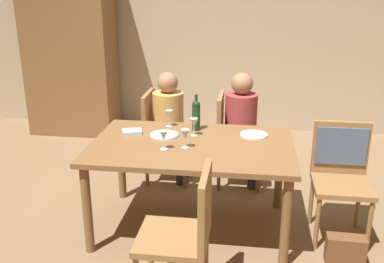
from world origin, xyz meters
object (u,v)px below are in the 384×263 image
object	(u,v)px
chair_far_left	(160,130)
wine_glass_near_left	(194,123)
person_woman_host	(171,119)
armoire_cabinet	(70,50)
wine_glass_near_right	(164,136)
handbag	(345,250)
chair_right_end	(341,163)
chair_far_right	(231,133)
dining_table	(192,153)
person_man_bearded	(243,122)
wine_bottle_tall_green	(196,114)
chair_near	(187,229)
dinner_plate_guest_left	(164,135)
wine_glass_centre	(169,115)
wine_glass_far	(185,135)
dinner_plate_host	(254,135)

from	to	relation	value
chair_far_left	wine_glass_near_left	size ratio (longest dim) A/B	6.17
person_woman_host	armoire_cabinet	bearing A→B (deg)	-131.21
wine_glass_near_right	handbag	xyz separation A→B (m)	(1.37, -0.20, -0.75)
armoire_cabinet	wine_glass_near_right	world-z (taller)	armoire_cabinet
armoire_cabinet	chair_right_end	xyz separation A→B (m)	(3.08, -2.15, -0.50)
chair_far_right	person_woman_host	distance (m)	0.62
dining_table	chair_far_right	size ratio (longest dim) A/B	1.73
wine_glass_near_right	handbag	size ratio (longest dim) A/B	0.53
armoire_cabinet	person_man_bearded	size ratio (longest dim) A/B	1.91
person_man_bearded	wine_bottle_tall_green	size ratio (longest dim) A/B	3.65
armoire_cabinet	handbag	size ratio (longest dim) A/B	7.79
dining_table	wine_bottle_tall_green	world-z (taller)	wine_bottle_tall_green
person_woman_host	dining_table	bearing A→B (deg)	20.31
chair_near	chair_right_end	xyz separation A→B (m)	(1.09, 1.02, 0.06)
wine_glass_near_left	chair_far_right	bearing A→B (deg)	68.56
dining_table	wine_glass_near_left	world-z (taller)	wine_glass_near_left
person_woman_host	wine_bottle_tall_green	bearing A→B (deg)	29.70
person_man_bearded	wine_glass_near_left	distance (m)	0.84
dinner_plate_guest_left	armoire_cabinet	bearing A→B (deg)	127.80
chair_far_left	wine_glass_near_right	bearing A→B (deg)	13.39
handbag	wine_glass_near_left	bearing A→B (deg)	155.69
person_woman_host	dinner_plate_guest_left	size ratio (longest dim) A/B	4.79
wine_glass_near_left	wine_glass_centre	xyz separation A→B (m)	(-0.25, 0.21, 0.00)
chair_right_end	armoire_cabinet	bearing A→B (deg)	-34.91
chair_near	chair_right_end	bearing A→B (deg)	-46.81
armoire_cabinet	person_man_bearded	xyz separation A→B (m)	(2.28, -1.37, -0.44)
wine_glass_near_left	person_woman_host	bearing A→B (deg)	114.44
wine_bottle_tall_green	chair_right_end	bearing A→B (deg)	-9.98
wine_glass_near_right	chair_far_left	bearing A→B (deg)	103.39
chair_near	person_woman_host	xyz separation A→B (m)	(-0.42, 1.80, 0.12)
wine_bottle_tall_green	wine_glass_near_left	bearing A→B (deg)	-89.65
dinner_plate_guest_left	chair_far_right	bearing A→B (deg)	55.10
chair_far_right	wine_glass_centre	xyz separation A→B (m)	(-0.53, -0.51, 0.32)
wine_glass_near_right	handbag	world-z (taller)	wine_glass_near_right
dinner_plate_guest_left	chair_near	bearing A→B (deg)	-72.07
chair_far_right	person_man_bearded	distance (m)	0.17
wine_bottle_tall_green	wine_glass_near_right	world-z (taller)	wine_bottle_tall_green
wine_glass_near_left	dining_table	bearing A→B (deg)	-87.33
dining_table	handbag	distance (m)	1.35
chair_right_end	wine_glass_far	size ratio (longest dim) A/B	6.17
dinner_plate_host	handbag	distance (m)	1.12
chair_right_end	wine_bottle_tall_green	distance (m)	1.24
wine_glass_far	chair_right_end	bearing A→B (deg)	10.43
chair_far_right	dinner_plate_guest_left	size ratio (longest dim) A/B	3.91
chair_far_right	wine_glass_near_left	size ratio (longest dim) A/B	6.17
dining_table	person_man_bearded	xyz separation A→B (m)	(0.38, 0.90, -0.01)
chair_far_right	person_woman_host	world-z (taller)	person_woman_host
wine_glass_centre	dinner_plate_guest_left	xyz separation A→B (m)	(0.00, -0.24, -0.10)
dinner_plate_host	chair_near	bearing A→B (deg)	-109.06
person_woman_host	wine_bottle_tall_green	xyz separation A→B (m)	(0.32, -0.57, 0.24)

